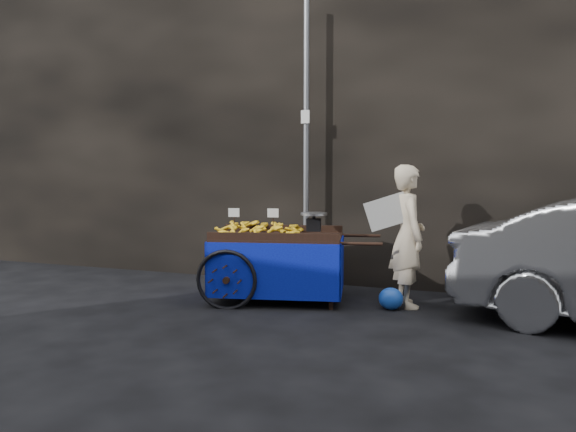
% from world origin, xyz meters
% --- Properties ---
extents(ground, '(80.00, 80.00, 0.00)m').
position_xyz_m(ground, '(0.00, 0.00, 0.00)').
color(ground, black).
rests_on(ground, ground).
extents(building_wall, '(13.50, 2.00, 5.00)m').
position_xyz_m(building_wall, '(0.39, 2.60, 2.50)').
color(building_wall, black).
rests_on(building_wall, ground).
extents(street_pole, '(0.12, 0.10, 4.00)m').
position_xyz_m(street_pole, '(0.30, 1.30, 2.01)').
color(street_pole, slate).
rests_on(street_pole, ground).
extents(banana_cart, '(2.39, 1.44, 1.21)m').
position_xyz_m(banana_cart, '(0.15, 0.44, 0.75)').
color(banana_cart, black).
rests_on(banana_cart, ground).
extents(vendor, '(0.84, 0.75, 1.74)m').
position_xyz_m(vendor, '(1.80, 0.67, 0.87)').
color(vendor, '#C7B494').
rests_on(vendor, ground).
extents(plastic_bag, '(0.30, 0.24, 0.27)m').
position_xyz_m(plastic_bag, '(1.65, 0.42, 0.13)').
color(plastic_bag, blue).
rests_on(plastic_bag, ground).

